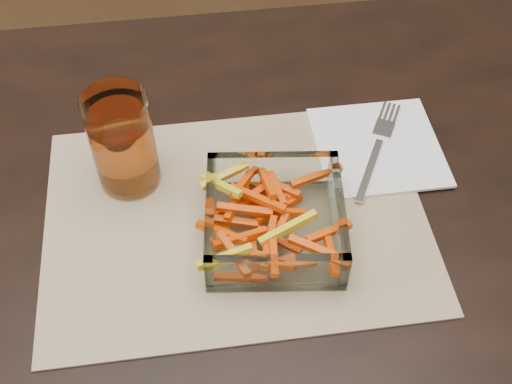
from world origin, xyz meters
TOP-DOWN VIEW (x-y plane):
  - dining_table at (0.00, 0.00)m, footprint 1.60×0.90m
  - placemat at (0.02, 0.04)m, footprint 0.45×0.33m
  - glass_bowl at (0.06, 0.01)m, footprint 0.17×0.17m
  - tumbler at (-0.10, 0.12)m, footprint 0.08×0.08m
  - napkin at (0.21, 0.13)m, footprint 0.16×0.16m
  - fork at (0.21, 0.12)m, footprint 0.10×0.17m

SIDE VIEW (x-z plane):
  - dining_table at x=0.00m, z-range 0.29..1.04m
  - placemat at x=0.02m, z-range 0.75..0.75m
  - napkin at x=0.21m, z-range 0.75..0.76m
  - fork at x=0.21m, z-range 0.76..0.76m
  - glass_bowl at x=0.06m, z-range 0.75..0.81m
  - tumbler at x=-0.10m, z-range 0.75..0.88m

